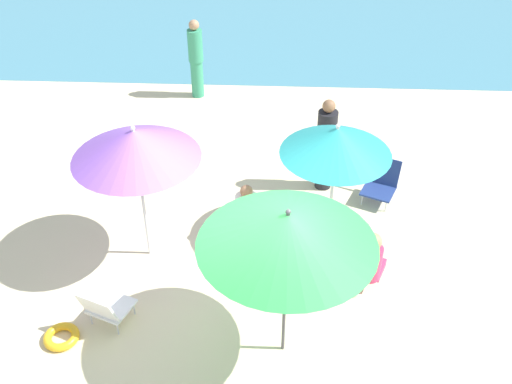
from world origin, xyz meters
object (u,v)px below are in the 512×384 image
Objects in this scene: person_b at (371,261)px; beach_bag at (249,266)px; beach_chair_b at (381,182)px; person_d at (196,59)px; swim_ring at (62,337)px; umbrella_green at (287,230)px; person_c at (246,215)px; person_a at (326,145)px; umbrella_teal at (337,141)px; umbrella_purple at (135,144)px; beach_chair_c at (105,307)px.

person_b is 3.14× the size of beach_bag.
beach_chair_b is 0.72× the size of person_b.
person_d reaches higher than swim_ring.
umbrella_green reaches higher than person_c.
swim_ring is (-0.88, -6.45, -0.77)m from person_d.
umbrella_green is 1.32× the size of person_d.
umbrella_green is 1.35× the size of person_a.
swim_ring is 1.38× the size of beach_bag.
person_b is (-0.40, -2.06, 0.20)m from beach_chair_b.
umbrella_green is 3.59m from person_a.
umbrella_teal is at bearing 107.97° from person_c.
umbrella_purple is 4.81× the size of swim_ring.
beach_chair_b is 2.10m from person_b.
person_b is (0.48, -1.03, -1.16)m from umbrella_teal.
person_d is at bearing -111.78° from beach_chair_b.
umbrella_teal reaches higher than beach_chair_b.
beach_bag is (1.72, 0.99, -0.17)m from beach_chair_c.
beach_chair_b is 2.73m from beach_bag.
umbrella_teal is at bearing 36.57° from beach_bag.
beach_chair_b reaches higher than beach_bag.
beach_chair_b is at bearing 121.06° from person_d.
umbrella_green reaches higher than umbrella_purple.
beach_chair_c is 0.43× the size of person_a.
person_d is at bearing 105.78° from umbrella_green.
person_b reaches higher than swim_ring.
beach_chair_b is 5.25m from swim_ring.
umbrella_green is 2.16× the size of person_b.
beach_chair_c is at bearing -147.28° from umbrella_teal.
person_d is at bearing 51.33° from person_b.
person_c is (-1.68, 0.89, -0.03)m from person_b.
person_b is 1.65m from beach_bag.
person_c reaches higher than beach_chair_c.
swim_ring is (-2.15, -1.93, -0.43)m from person_c.
swim_ring is at bearing -150.89° from beach_bag.
umbrella_purple is 2.18× the size of person_c.
beach_bag is at bearing 90.64° from person_d.
umbrella_teal reaches higher than person_a.
umbrella_teal is 1.62m from person_b.
person_a is 3.94m from person_d.
person_c is (-1.20, -0.14, -1.19)m from umbrella_teal.
umbrella_purple is 2.53m from swim_ring.
umbrella_green reaches higher than person_d.
beach_chair_c is at bearing 173.32° from umbrella_green.
umbrella_green reaches higher than beach_chair_c.
person_d is at bearing 88.84° from umbrella_purple.
swim_ring is at bearing -122.37° from person_a.
person_c reaches higher than beach_bag.
beach_chair_c is at bearing -101.35° from umbrella_purple.
umbrella_teal is 2.19m from umbrella_green.
person_b is at bearing 104.70° from person_d.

